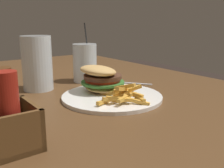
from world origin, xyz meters
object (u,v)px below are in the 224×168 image
beer_glass (37,64)px  spoon (115,81)px  meal_plate_near (107,87)px  juice_glass (85,64)px  condiment_caddy (7,120)px

beer_glass → spoon: 0.28m
meal_plate_near → spoon: 0.18m
beer_glass → spoon: size_ratio=1.16×
meal_plate_near → juice_glass: size_ratio=1.37×
spoon → condiment_caddy: bearing=85.1°
spoon → meal_plate_near: bearing=97.4°
meal_plate_near → spoon: (0.12, -0.13, -0.02)m
juice_glass → meal_plate_near: bearing=166.3°
meal_plate_near → beer_glass: size_ratio=1.67×
meal_plate_near → beer_glass: beer_glass is taller
spoon → condiment_caddy: size_ratio=1.05×
meal_plate_near → spoon: meal_plate_near is taller
spoon → condiment_caddy: condiment_caddy is taller
juice_glass → spoon: bearing=-137.8°
spoon → condiment_caddy: 0.53m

